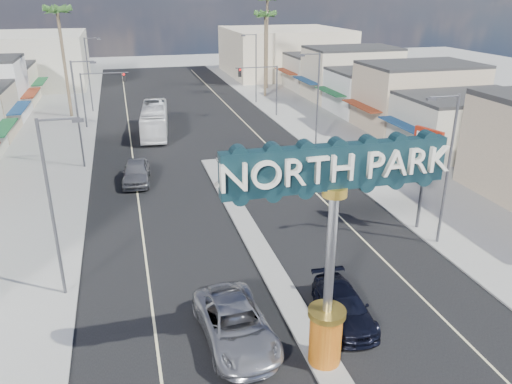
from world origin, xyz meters
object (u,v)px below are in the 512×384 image
streetlight_r_mid (316,97)px  suv_left (235,324)px  suv_right (344,306)px  gateway_sign (332,234)px  streetlight_r_near (446,164)px  palm_right_mid (265,19)px  palm_right_far (267,4)px  streetlight_l_near (54,201)px  streetlight_r_far (255,65)px  bank_pylon_sign (426,154)px  streetlight_l_mid (79,110)px  car_parked_left (136,172)px  palm_left_far (58,16)px  traffic_signal_right (262,81)px  streetlight_l_far (90,71)px  traffic_signal_left (100,89)px  car_parked_right (284,160)px  city_bus (154,120)px

streetlight_r_mid → suv_left: bearing=-117.9°
suv_right → gateway_sign: bearing=-124.6°
streetlight_r_near → palm_right_mid: (2.57, 46.00, 5.54)m
palm_right_far → suv_right: palm_right_far is taller
streetlight_l_near → suv_right: 14.26m
suv_right → suv_left: bearing=-174.6°
streetlight_r_near → gateway_sign: bearing=-142.4°
streetlight_r_far → bank_pylon_sign: (0.06, -39.92, -0.08)m
streetlight_r_near → streetlight_r_far: (0.00, 42.00, 0.00)m
streetlight_l_mid → car_parked_left: size_ratio=1.75×
palm_left_far → traffic_signal_right: bearing=-15.1°
streetlight_l_far → streetlight_r_near: (20.87, -42.00, 0.00)m
streetlight_l_near → suv_left: (7.28, -5.65, -4.24)m
traffic_signal_right → suv_right: (-7.18, -39.43, -3.57)m
streetlight_l_mid → car_parked_left: streetlight_l_mid is taller
traffic_signal_left → traffic_signal_right: bearing=0.0°
streetlight_l_far → car_parked_left: 27.36m
streetlight_l_far → traffic_signal_right: bearing=-22.2°
streetlight_l_near → car_parked_left: (4.02, 15.26, -4.19)m
streetlight_r_near → palm_right_far: bearing=85.0°
streetlight_l_near → traffic_signal_left: bearing=87.9°
traffic_signal_right → car_parked_left: size_ratio=1.17×
gateway_sign → bank_pylon_sign: bearing=43.9°
traffic_signal_right → palm_right_far: (5.82, 18.01, 8.11)m
palm_right_far → car_parked_right: bearing=-104.0°
streetlight_r_far → palm_right_mid: palm_right_mid is taller
suv_right → streetlight_r_near: bearing=36.0°
streetlight_r_far → car_parked_left: (-16.84, -26.74, -4.19)m
streetlight_l_near → city_bus: bearing=77.5°
streetlight_r_near → palm_left_far: size_ratio=0.69×
car_parked_left → car_parked_right: car_parked_left is taller
traffic_signal_right → suv_right: bearing=-100.3°
streetlight_l_mid → streetlight_r_far: 30.32m
traffic_signal_left → palm_right_far: (24.18, 18.01, 8.11)m
streetlight_r_near → palm_right_mid: palm_right_mid is taller
palm_right_mid → traffic_signal_right: bearing=-107.6°
suv_right → car_parked_right: (3.78, 20.59, 0.12)m
traffic_signal_right → streetlight_l_near: streetlight_l_near is taller
streetlight_l_far → palm_right_far: (25.43, 10.00, 7.32)m
streetlight_l_near → streetlight_l_mid: bearing=90.0°
car_parked_right → city_bus: city_bus is taller
streetlight_r_near → suv_left: (-13.58, -5.65, -4.24)m
traffic_signal_left → bank_pylon_sign: (19.68, -31.92, 0.71)m
palm_left_far → bank_pylon_sign: (23.49, -37.92, -6.51)m
city_bus → car_parked_right: bearing=-50.6°
streetlight_l_near → streetlight_l_far: bearing=90.0°
gateway_sign → city_bus: gateway_sign is taller
palm_right_mid → traffic_signal_left: bearing=-151.6°
streetlight_r_near → car_parked_right: 16.41m
gateway_sign → streetlight_r_far: bearing=78.2°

